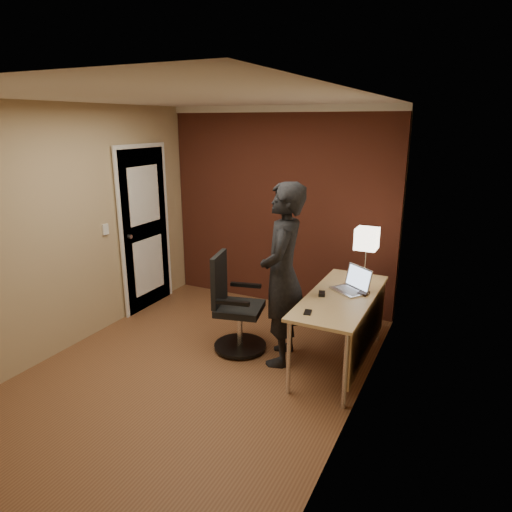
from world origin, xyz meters
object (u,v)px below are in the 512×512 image
desk (348,309)px  wallet (363,293)px  office_chair (234,309)px  laptop (353,284)px  phone (308,312)px  person (282,275)px  mouse (322,294)px  desk_lamp (367,239)px

desk → wallet: 0.21m
office_chair → wallet: bearing=12.7°
desk → laptop: bearing=92.0°
phone → person: size_ratio=0.06×
wallet → office_chair: office_chair is taller
person → laptop: bearing=105.3°
mouse → phone: mouse is taller
desk → phone: phone is taller
desk → person: person is taller
phone → desk: bearing=56.4°
desk → wallet: wallet is taller
mouse → laptop: bearing=31.6°
desk_lamp → office_chair: size_ratio=0.53×
mouse → person: bearing=173.8°
desk → laptop: laptop is taller
desk_lamp → office_chair: desk_lamp is taller
desk → phone: (-0.22, -0.53, 0.13)m
mouse → office_chair: bearing=168.7°
mouse → phone: 0.45m
laptop → wallet: size_ratio=3.81×
desk → phone: 0.59m
desk → phone: bearing=-112.3°
office_chair → phone: bearing=-21.3°
wallet → office_chair: (-1.26, -0.28, -0.29)m
mouse → wallet: size_ratio=0.91×
laptop → office_chair: bearing=-163.4°
mouse → person: 0.41m
mouse → phone: bearing=-103.8°
desk_lamp → laptop: desk_lamp is taller
desk → mouse: size_ratio=15.00×
phone → office_chair: office_chair is taller
desk_lamp → phone: (-0.22, -1.13, -0.41)m
wallet → phone: bearing=-116.9°
wallet → laptop: bearing=153.7°
phone → wallet: wallet is taller
desk → desk_lamp: desk_lamp is taller
phone → wallet: bearing=51.8°
person → phone: bearing=33.6°
person → mouse: bearing=87.3°
desk → office_chair: 1.17m
laptop → phone: 0.74m
desk_lamp → person: (-0.62, -0.76, -0.25)m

